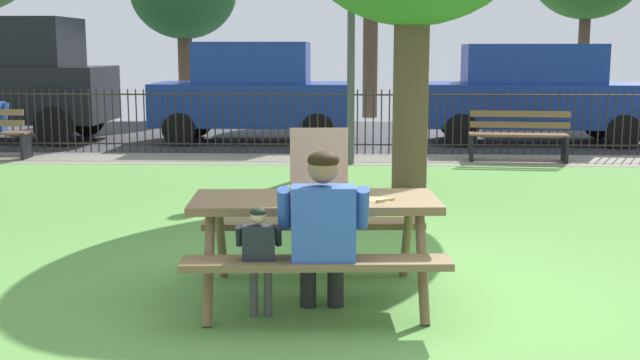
{
  "coord_description": "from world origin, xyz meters",
  "views": [
    {
      "loc": [
        -0.54,
        -5.81,
        1.85
      ],
      "look_at": [
        -0.77,
        0.78,
        0.75
      ],
      "focal_mm": 44.37,
      "sensor_mm": 36.0,
      "label": 1
    }
  ],
  "objects_px": {
    "lamp_post_walkway": "(351,5)",
    "parked_car_left": "(253,91)",
    "picnic_table_foreground": "(315,221)",
    "parked_car_center": "(534,92)",
    "pizza_slice_on_table": "(377,198)",
    "child_at_table": "(259,252)",
    "pizza_box_open": "(319,180)",
    "park_bench_center": "(518,136)",
    "adult_at_table": "(323,228)"
  },
  "relations": [
    {
      "from": "picnic_table_foreground",
      "to": "parked_car_center",
      "type": "xyz_separation_m",
      "value": [
        3.92,
        10.09,
        0.41
      ]
    },
    {
      "from": "adult_at_table",
      "to": "park_bench_center",
      "type": "height_order",
      "value": "adult_at_table"
    },
    {
      "from": "parked_car_left",
      "to": "pizza_slice_on_table",
      "type": "bearing_deg",
      "value": -78.4
    },
    {
      "from": "pizza_box_open",
      "to": "park_bench_center",
      "type": "relative_size",
      "value": 0.3
    },
    {
      "from": "picnic_table_foreground",
      "to": "parked_car_left",
      "type": "distance_m",
      "value": 10.23
    },
    {
      "from": "pizza_slice_on_table",
      "to": "parked_car_left",
      "type": "height_order",
      "value": "parked_car_left"
    },
    {
      "from": "adult_at_table",
      "to": "child_at_table",
      "type": "height_order",
      "value": "adult_at_table"
    },
    {
      "from": "pizza_slice_on_table",
      "to": "park_bench_center",
      "type": "xyz_separation_m",
      "value": [
        2.62,
        7.46,
        -0.36
      ]
    },
    {
      "from": "park_bench_center",
      "to": "lamp_post_walkway",
      "type": "height_order",
      "value": "lamp_post_walkway"
    },
    {
      "from": "park_bench_center",
      "to": "pizza_slice_on_table",
      "type": "bearing_deg",
      "value": -109.37
    },
    {
      "from": "park_bench_center",
      "to": "pizza_box_open",
      "type": "bearing_deg",
      "value": -112.54
    },
    {
      "from": "adult_at_table",
      "to": "picnic_table_foreground",
      "type": "bearing_deg",
      "value": 98.54
    },
    {
      "from": "adult_at_table",
      "to": "child_at_table",
      "type": "relative_size",
      "value": 1.46
    },
    {
      "from": "pizza_box_open",
      "to": "lamp_post_walkway",
      "type": "distance_m",
      "value": 7.12
    },
    {
      "from": "picnic_table_foreground",
      "to": "pizza_slice_on_table",
      "type": "distance_m",
      "value": 0.49
    },
    {
      "from": "pizza_box_open",
      "to": "parked_car_center",
      "type": "bearing_deg",
      "value": 68.77
    },
    {
      "from": "adult_at_table",
      "to": "pizza_slice_on_table",
      "type": "bearing_deg",
      "value": 49.88
    },
    {
      "from": "pizza_slice_on_table",
      "to": "child_at_table",
      "type": "distance_m",
      "value": 0.99
    },
    {
      "from": "child_at_table",
      "to": "picnic_table_foreground",
      "type": "bearing_deg",
      "value": 57.46
    },
    {
      "from": "adult_at_table",
      "to": "parked_car_center",
      "type": "xyz_separation_m",
      "value": [
        3.85,
        10.59,
        0.35
      ]
    },
    {
      "from": "child_at_table",
      "to": "lamp_post_walkway",
      "type": "height_order",
      "value": "lamp_post_walkway"
    },
    {
      "from": "pizza_slice_on_table",
      "to": "pizza_box_open",
      "type": "bearing_deg",
      "value": 163.15
    },
    {
      "from": "child_at_table",
      "to": "park_bench_center",
      "type": "distance_m",
      "value": 8.67
    },
    {
      "from": "pizza_box_open",
      "to": "parked_car_left",
      "type": "relative_size",
      "value": 0.13
    },
    {
      "from": "parked_car_left",
      "to": "park_bench_center",
      "type": "bearing_deg",
      "value": -29.68
    },
    {
      "from": "child_at_table",
      "to": "parked_car_center",
      "type": "distance_m",
      "value": 11.48
    },
    {
      "from": "parked_car_center",
      "to": "lamp_post_walkway",
      "type": "bearing_deg",
      "value": -139.57
    },
    {
      "from": "adult_at_table",
      "to": "child_at_table",
      "type": "distance_m",
      "value": 0.46
    },
    {
      "from": "pizza_box_open",
      "to": "park_bench_center",
      "type": "bearing_deg",
      "value": 67.46
    },
    {
      "from": "lamp_post_walkway",
      "to": "parked_car_center",
      "type": "height_order",
      "value": "lamp_post_walkway"
    },
    {
      "from": "pizza_slice_on_table",
      "to": "parked_car_center",
      "type": "bearing_deg",
      "value": 71.11
    },
    {
      "from": "picnic_table_foreground",
      "to": "adult_at_table",
      "type": "distance_m",
      "value": 0.51
    },
    {
      "from": "pizza_slice_on_table",
      "to": "adult_at_table",
      "type": "relative_size",
      "value": 0.24
    },
    {
      "from": "parked_car_left",
      "to": "parked_car_center",
      "type": "distance_m",
      "value": 5.55
    },
    {
      "from": "picnic_table_foreground",
      "to": "park_bench_center",
      "type": "relative_size",
      "value": 1.15
    },
    {
      "from": "park_bench_center",
      "to": "lamp_post_walkway",
      "type": "bearing_deg",
      "value": -171.67
    },
    {
      "from": "pizza_slice_on_table",
      "to": "lamp_post_walkway",
      "type": "relative_size",
      "value": 0.07
    },
    {
      "from": "adult_at_table",
      "to": "lamp_post_walkway",
      "type": "relative_size",
      "value": 0.29
    },
    {
      "from": "pizza_slice_on_table",
      "to": "parked_car_center",
      "type": "distance_m",
      "value": 10.72
    },
    {
      "from": "lamp_post_walkway",
      "to": "parked_car_left",
      "type": "relative_size",
      "value": 1.06
    },
    {
      "from": "lamp_post_walkway",
      "to": "parked_car_center",
      "type": "distance_m",
      "value": 5.0
    },
    {
      "from": "park_bench_center",
      "to": "parked_car_center",
      "type": "distance_m",
      "value": 2.87
    },
    {
      "from": "picnic_table_foreground",
      "to": "parked_car_center",
      "type": "height_order",
      "value": "parked_car_center"
    },
    {
      "from": "picnic_table_foreground",
      "to": "lamp_post_walkway",
      "type": "xyz_separation_m",
      "value": [
        0.3,
        7.0,
        1.93
      ]
    },
    {
      "from": "pizza_box_open",
      "to": "parked_car_left",
      "type": "xyz_separation_m",
      "value": [
        -1.66,
        10.02,
        0.12
      ]
    },
    {
      "from": "adult_at_table",
      "to": "child_at_table",
      "type": "xyz_separation_m",
      "value": [
        -0.43,
        -0.06,
        -0.16
      ]
    },
    {
      "from": "picnic_table_foreground",
      "to": "pizza_box_open",
      "type": "relative_size",
      "value": 3.81
    },
    {
      "from": "pizza_box_open",
      "to": "child_at_table",
      "type": "distance_m",
      "value": 0.83
    },
    {
      "from": "pizza_box_open",
      "to": "parked_car_left",
      "type": "height_order",
      "value": "parked_car_left"
    },
    {
      "from": "picnic_table_foreground",
      "to": "child_at_table",
      "type": "relative_size",
      "value": 2.3
    }
  ]
}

